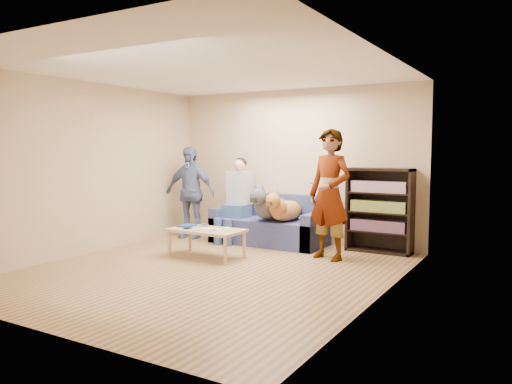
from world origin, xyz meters
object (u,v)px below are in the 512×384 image
Objects in this scene: camera_silver at (205,226)px; coffee_table at (206,232)px; person_standing_right at (330,195)px; bookshelf at (380,208)px; notebook_blue at (187,226)px; person_standing_left at (190,192)px; dog_tan at (284,209)px; dog_gray at (270,207)px; person_seated at (236,197)px; sofa at (270,227)px.

coffee_table is at bearing -45.00° from camera_silver.
person_standing_right reaches higher than bookshelf.
notebook_blue is at bearing -165.96° from camera_silver.
person_standing_right is at bearing 26.39° from coffee_table.
person_standing_left is at bearing -171.86° from bookshelf.
dog_tan reaches higher than coffee_table.
dog_gray reaches higher than camera_silver.
camera_silver is at bearing 14.04° from notebook_blue.
notebook_blue is 0.21× the size of dog_gray.
person_seated reaches higher than dog_tan.
person_standing_left is at bearing 135.98° from camera_silver.
camera_silver is 0.08× the size of bookshelf.
person_standing_left is at bearing -177.34° from dog_gray.
person_seated is at bearing 103.28° from coffee_table.
camera_silver is at bearing -81.01° from person_seated.
person_standing_left reaches higher than camera_silver.
dog_tan is at bearing 62.62° from coffee_table.
camera_silver is 1.37m from dog_tan.
camera_silver reaches higher than notebook_blue.
camera_silver is (0.28, 0.07, 0.01)m from notebook_blue.
dog_gray is 0.97× the size of bookshelf.
notebook_blue is 0.14× the size of sofa.
dog_gray is at bearing 175.16° from dog_tan.
dog_tan is at bearing 171.10° from person_standing_right.
person_seated is 1.39m from coffee_table.
bookshelf is at bearing 0.87° from person_standing_left.
dog_tan is at bearing -3.67° from person_seated.
notebook_blue is 2.36× the size of camera_silver.
dog_tan reaches higher than camera_silver.
person_standing_left is 1.62m from sofa.
bookshelf is (0.48, 0.86, -0.26)m from person_standing_right.
dog_tan is 0.89× the size of bookshelf.
person_seated is 1.13× the size of bookshelf.
sofa is 1.73× the size of coffee_table.
camera_silver is at bearing -107.21° from sofa.
person_standing_right is at bearing -20.72° from dog_gray.
camera_silver is 0.10× the size of coffee_table.
person_seated is 0.70m from dog_gray.
person_seated is 1.17× the size of dog_gray.
bookshelf is (1.80, 0.23, 0.40)m from sofa.
dog_gray is at bearing 175.02° from person_standing_right.
coffee_table is at bearing -106.66° from dog_gray.
dog_gray is (0.68, -0.04, -0.13)m from person_seated.
person_standing_left reaches higher than person_seated.
person_seated is 0.96m from dog_tan.
sofa is 1.46m from coffee_table.
person_standing_left reaches higher than sofa.
person_standing_left is 3.35m from bookshelf.
coffee_table is (0.12, -0.12, -0.07)m from camera_silver.
sofa is at bearing 119.33° from dog_gray.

